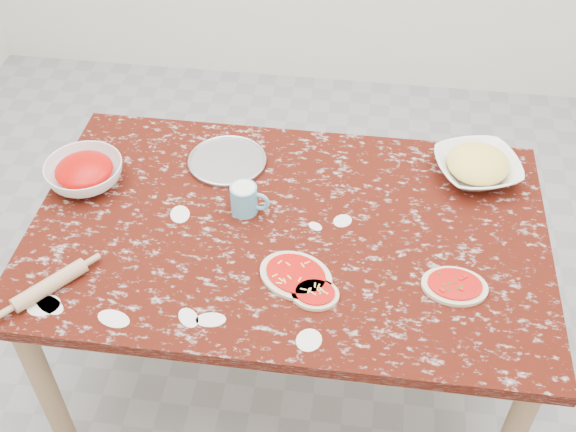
{
  "coord_description": "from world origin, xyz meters",
  "views": [
    {
      "loc": [
        0.21,
        -1.53,
        2.29
      ],
      "look_at": [
        0.0,
        0.0,
        0.8
      ],
      "focal_mm": 43.84,
      "sensor_mm": 36.0,
      "label": 1
    }
  ],
  "objects_px": {
    "worktable": "(288,246)",
    "pizza_tray": "(227,161)",
    "rolling_pin": "(50,285)",
    "cheese_bowl": "(477,168)",
    "flour_mug": "(245,199)",
    "sauce_bowl": "(85,174)"
  },
  "relations": [
    {
      "from": "flour_mug",
      "to": "cheese_bowl",
      "type": "bearing_deg",
      "value": 20.31
    },
    {
      "from": "pizza_tray",
      "to": "flour_mug",
      "type": "height_order",
      "value": "flour_mug"
    },
    {
      "from": "rolling_pin",
      "to": "cheese_bowl",
      "type": "bearing_deg",
      "value": 28.7
    },
    {
      "from": "worktable",
      "to": "flour_mug",
      "type": "distance_m",
      "value": 0.2
    },
    {
      "from": "pizza_tray",
      "to": "rolling_pin",
      "type": "bearing_deg",
      "value": -121.58
    },
    {
      "from": "pizza_tray",
      "to": "flour_mug",
      "type": "distance_m",
      "value": 0.25
    },
    {
      "from": "worktable",
      "to": "pizza_tray",
      "type": "relative_size",
      "value": 6.1
    },
    {
      "from": "worktable",
      "to": "pizza_tray",
      "type": "distance_m",
      "value": 0.39
    },
    {
      "from": "sauce_bowl",
      "to": "cheese_bowl",
      "type": "bearing_deg",
      "value": 9.29
    },
    {
      "from": "pizza_tray",
      "to": "sauce_bowl",
      "type": "height_order",
      "value": "sauce_bowl"
    },
    {
      "from": "pizza_tray",
      "to": "cheese_bowl",
      "type": "height_order",
      "value": "cheese_bowl"
    },
    {
      "from": "cheese_bowl",
      "to": "pizza_tray",
      "type": "bearing_deg",
      "value": -177.02
    },
    {
      "from": "worktable",
      "to": "rolling_pin",
      "type": "distance_m",
      "value": 0.73
    },
    {
      "from": "worktable",
      "to": "pizza_tray",
      "type": "bearing_deg",
      "value": 131.15
    },
    {
      "from": "sauce_bowl",
      "to": "rolling_pin",
      "type": "relative_size",
      "value": 1.13
    },
    {
      "from": "worktable",
      "to": "flour_mug",
      "type": "xyz_separation_m",
      "value": [
        -0.14,
        0.06,
        0.13
      ]
    },
    {
      "from": "rolling_pin",
      "to": "flour_mug",
      "type": "bearing_deg",
      "value": 39.11
    },
    {
      "from": "pizza_tray",
      "to": "sauce_bowl",
      "type": "bearing_deg",
      "value": -159.42
    },
    {
      "from": "rolling_pin",
      "to": "pizza_tray",
      "type": "bearing_deg",
      "value": 58.42
    },
    {
      "from": "pizza_tray",
      "to": "rolling_pin",
      "type": "distance_m",
      "value": 0.73
    },
    {
      "from": "rolling_pin",
      "to": "worktable",
      "type": "bearing_deg",
      "value": 28.34
    },
    {
      "from": "worktable",
      "to": "sauce_bowl",
      "type": "height_order",
      "value": "sauce_bowl"
    }
  ]
}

